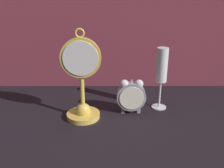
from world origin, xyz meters
TOP-DOWN VIEW (x-y plane):
  - ground_plane at (0.00, 0.00)m, footprint 4.00×4.00m
  - pocket_watch_on_stand at (-0.09, 0.04)m, footprint 0.12×0.11m
  - alarm_clock_twin_bell at (0.06, 0.07)m, footprint 0.10×0.03m
  - champagne_flute at (0.17, 0.11)m, footprint 0.05×0.05m

SIDE VIEW (x-z plane):
  - ground_plane at x=0.00m, z-range 0.00..0.00m
  - alarm_clock_twin_bell at x=0.06m, z-range 0.01..0.13m
  - pocket_watch_on_stand at x=-0.09m, z-range -0.03..0.26m
  - champagne_flute at x=0.17m, z-range 0.03..0.25m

